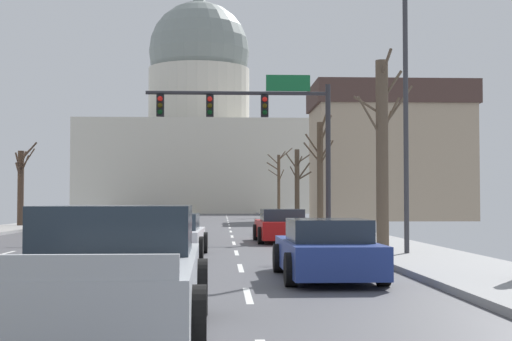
{
  "coord_description": "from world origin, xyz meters",
  "views": [
    {
      "loc": [
        3.06,
        -16.33,
        1.63
      ],
      "look_at": [
        5.28,
        33.68,
        3.54
      ],
      "focal_mm": 53.61,
      "sensor_mm": 36.0,
      "label": 1
    }
  ],
  "objects_px": {
    "sedan_near_00": "(281,227)",
    "pickup_truck_near_03": "(109,277)",
    "signal_gantry": "(263,119)",
    "sedan_near_02": "(326,251)",
    "sedan_near_01": "(170,236)",
    "sedan_oncoming_00": "(65,219)",
    "street_lamp_right": "(396,86)",
    "sedan_oncoming_01": "(156,215)"
  },
  "relations": [
    {
      "from": "sedan_oncoming_00",
      "to": "sedan_oncoming_01",
      "type": "relative_size",
      "value": 0.95
    },
    {
      "from": "sedan_near_00",
      "to": "sedan_oncoming_01",
      "type": "bearing_deg",
      "value": 105.64
    },
    {
      "from": "signal_gantry",
      "to": "street_lamp_right",
      "type": "bearing_deg",
      "value": -74.52
    },
    {
      "from": "sedan_near_00",
      "to": "sedan_oncoming_01",
      "type": "relative_size",
      "value": 0.94
    },
    {
      "from": "sedan_near_01",
      "to": "sedan_oncoming_01",
      "type": "bearing_deg",
      "value": 95.62
    },
    {
      "from": "sedan_oncoming_00",
      "to": "sedan_near_02",
      "type": "bearing_deg",
      "value": -67.33
    },
    {
      "from": "signal_gantry",
      "to": "pickup_truck_near_03",
      "type": "relative_size",
      "value": 1.43
    },
    {
      "from": "sedan_oncoming_00",
      "to": "pickup_truck_near_03",
      "type": "bearing_deg",
      "value": -77.56
    },
    {
      "from": "sedan_near_00",
      "to": "pickup_truck_near_03",
      "type": "distance_m",
      "value": 20.27
    },
    {
      "from": "pickup_truck_near_03",
      "to": "sedan_oncoming_01",
      "type": "relative_size",
      "value": 1.17
    },
    {
      "from": "sedan_near_02",
      "to": "signal_gantry",
      "type": "bearing_deg",
      "value": 91.43
    },
    {
      "from": "street_lamp_right",
      "to": "pickup_truck_near_03",
      "type": "xyz_separation_m",
      "value": [
        -6.24,
        -11.83,
        -4.1
      ]
    },
    {
      "from": "sedan_near_02",
      "to": "street_lamp_right",
      "type": "bearing_deg",
      "value": 63.27
    },
    {
      "from": "street_lamp_right",
      "to": "sedan_oncoming_00",
      "type": "bearing_deg",
      "value": 123.98
    },
    {
      "from": "sedan_near_00",
      "to": "sedan_oncoming_00",
      "type": "xyz_separation_m",
      "value": [
        -10.52,
        11.39,
        0.02
      ]
    },
    {
      "from": "pickup_truck_near_03",
      "to": "sedan_oncoming_01",
      "type": "distance_m",
      "value": 44.62
    },
    {
      "from": "sedan_near_02",
      "to": "pickup_truck_near_03",
      "type": "bearing_deg",
      "value": -118.7
    },
    {
      "from": "sedan_near_01",
      "to": "sedan_near_02",
      "type": "bearing_deg",
      "value": -59.98
    },
    {
      "from": "sedan_near_00",
      "to": "pickup_truck_near_03",
      "type": "xyz_separation_m",
      "value": [
        -3.61,
        -19.94,
        0.11
      ]
    },
    {
      "from": "street_lamp_right",
      "to": "sedan_near_00",
      "type": "distance_m",
      "value": 9.52
    },
    {
      "from": "sedan_near_01",
      "to": "signal_gantry",
      "type": "bearing_deg",
      "value": 73.0
    },
    {
      "from": "street_lamp_right",
      "to": "sedan_near_01",
      "type": "distance_m",
      "value": 7.7
    },
    {
      "from": "sedan_near_00",
      "to": "pickup_truck_near_03",
      "type": "relative_size",
      "value": 0.8
    },
    {
      "from": "street_lamp_right",
      "to": "pickup_truck_near_03",
      "type": "relative_size",
      "value": 1.43
    },
    {
      "from": "sedan_oncoming_00",
      "to": "sedan_oncoming_01",
      "type": "distance_m",
      "value": 13.66
    },
    {
      "from": "street_lamp_right",
      "to": "sedan_oncoming_00",
      "type": "distance_m",
      "value": 23.89
    },
    {
      "from": "sedan_near_02",
      "to": "sedan_oncoming_01",
      "type": "height_order",
      "value": "sedan_near_02"
    },
    {
      "from": "signal_gantry",
      "to": "pickup_truck_near_03",
      "type": "bearing_deg",
      "value": -97.56
    },
    {
      "from": "sedan_near_00",
      "to": "sedan_near_02",
      "type": "xyz_separation_m",
      "value": [
        -0.11,
        -13.55,
        -0.02
      ]
    },
    {
      "from": "sedan_near_02",
      "to": "sedan_near_00",
      "type": "bearing_deg",
      "value": 89.55
    },
    {
      "from": "sedan_oncoming_00",
      "to": "signal_gantry",
      "type": "bearing_deg",
      "value": -39.07
    },
    {
      "from": "street_lamp_right",
      "to": "sedan_oncoming_00",
      "type": "relative_size",
      "value": 1.78
    },
    {
      "from": "sedan_near_00",
      "to": "sedan_near_02",
      "type": "height_order",
      "value": "sedan_near_00"
    },
    {
      "from": "sedan_near_02",
      "to": "pickup_truck_near_03",
      "type": "xyz_separation_m",
      "value": [
        -3.5,
        -6.4,
        0.13
      ]
    },
    {
      "from": "signal_gantry",
      "to": "sedan_near_02",
      "type": "height_order",
      "value": "signal_gantry"
    },
    {
      "from": "street_lamp_right",
      "to": "sedan_near_02",
      "type": "height_order",
      "value": "street_lamp_right"
    },
    {
      "from": "signal_gantry",
      "to": "sedan_near_02",
      "type": "bearing_deg",
      "value": -88.57
    },
    {
      "from": "sedan_near_00",
      "to": "sedan_oncoming_00",
      "type": "bearing_deg",
      "value": 132.74
    },
    {
      "from": "sedan_near_01",
      "to": "pickup_truck_near_03",
      "type": "bearing_deg",
      "value": -89.39
    },
    {
      "from": "signal_gantry",
      "to": "pickup_truck_near_03",
      "type": "distance_m",
      "value": 23.83
    },
    {
      "from": "sedan_near_01",
      "to": "sedan_oncoming_01",
      "type": "relative_size",
      "value": 0.93
    },
    {
      "from": "signal_gantry",
      "to": "sedan_near_01",
      "type": "xyz_separation_m",
      "value": [
        -3.22,
        -10.52,
        -4.5
      ]
    }
  ]
}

